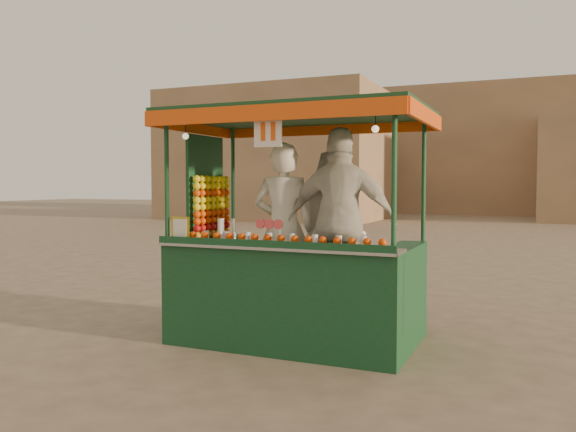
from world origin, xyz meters
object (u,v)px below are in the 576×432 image
at_px(vendor_left, 284,228).
at_px(vendor_middle, 334,229).
at_px(juice_cart, 289,267).
at_px(vendor_right, 341,222).

bearing_deg(vendor_left, vendor_middle, -145.79).
distance_m(juice_cart, vendor_right, 0.73).
relative_size(vendor_middle, vendor_right, 0.88).
height_order(juice_cart, vendor_right, juice_cart).
height_order(juice_cart, vendor_left, juice_cart).
xyz_separation_m(juice_cart, vendor_middle, (0.31, 0.55, 0.37)).
bearing_deg(vendor_middle, vendor_right, 167.33).
height_order(juice_cart, vendor_middle, juice_cart).
distance_m(juice_cart, vendor_middle, 0.73).
bearing_deg(vendor_left, juice_cart, 120.90).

